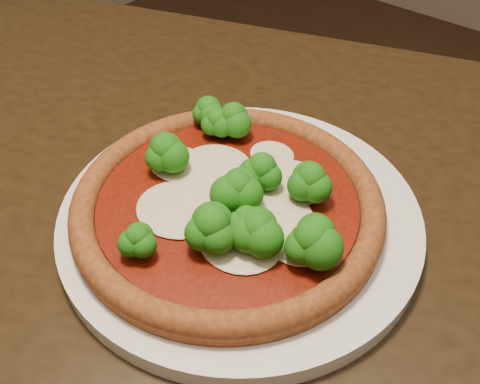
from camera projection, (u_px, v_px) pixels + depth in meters
The scene contains 3 objects.
dining_table at pixel (155, 298), 0.56m from camera, with size 1.41×1.24×0.75m.
plate at pixel (240, 216), 0.50m from camera, with size 0.33×0.33×0.02m, color silver.
pizza at pixel (232, 200), 0.48m from camera, with size 0.28×0.28×0.06m.
Camera 1 is at (0.07, -0.43, 1.12)m, focal length 40.00 mm.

